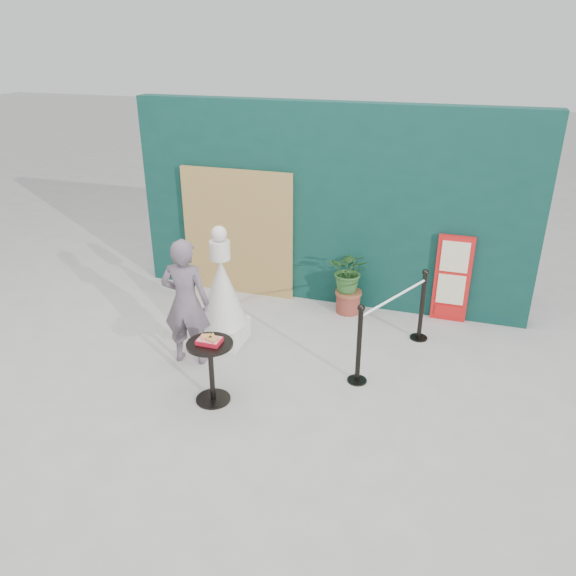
% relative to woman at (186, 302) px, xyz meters
% --- Properties ---
extents(ground, '(60.00, 60.00, 0.00)m').
position_rel_woman_xyz_m(ground, '(1.18, -0.77, -0.83)').
color(ground, '#ADAAA5').
rests_on(ground, ground).
extents(back_wall, '(6.00, 0.30, 3.00)m').
position_rel_woman_xyz_m(back_wall, '(1.18, 2.38, 0.67)').
color(back_wall, '#0A302D').
rests_on(back_wall, ground).
extents(bamboo_fence, '(1.80, 0.08, 2.00)m').
position_rel_woman_xyz_m(bamboo_fence, '(-0.22, 2.17, 0.17)').
color(bamboo_fence, tan).
rests_on(bamboo_fence, ground).
extents(woman, '(0.65, 0.47, 1.65)m').
position_rel_woman_xyz_m(woman, '(0.00, 0.00, 0.00)').
color(woman, '#635561').
rests_on(woman, ground).
extents(menu_board, '(0.50, 0.07, 1.30)m').
position_rel_woman_xyz_m(menu_board, '(3.08, 2.19, -0.18)').
color(menu_board, red).
rests_on(menu_board, ground).
extents(statue, '(0.65, 0.65, 1.66)m').
position_rel_woman_xyz_m(statue, '(0.22, 0.57, -0.15)').
color(statue, silver).
rests_on(statue, ground).
extents(cafe_table, '(0.52, 0.52, 0.75)m').
position_rel_woman_xyz_m(cafe_table, '(0.65, -0.70, -0.33)').
color(cafe_table, black).
rests_on(cafe_table, ground).
extents(food_basket, '(0.26, 0.19, 0.11)m').
position_rel_woman_xyz_m(food_basket, '(0.65, -0.70, -0.04)').
color(food_basket, red).
rests_on(food_basket, cafe_table).
extents(planter, '(0.59, 0.51, 1.00)m').
position_rel_woman_xyz_m(planter, '(1.63, 1.98, -0.25)').
color(planter, brown).
rests_on(planter, ground).
extents(stanchion_barrier, '(0.84, 1.54, 1.03)m').
position_rel_woman_xyz_m(stanchion_barrier, '(2.45, 0.83, -0.33)').
color(stanchion_barrier, black).
rests_on(stanchion_barrier, ground).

